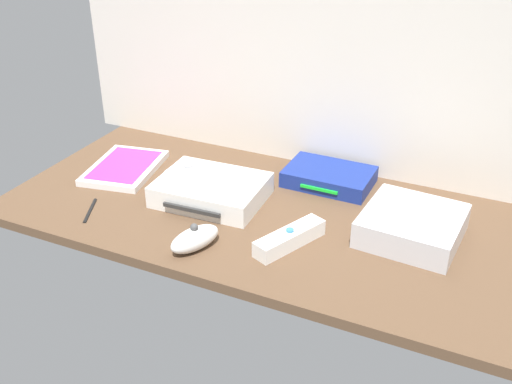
% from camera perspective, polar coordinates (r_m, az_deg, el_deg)
% --- Properties ---
extents(ground_plane, '(1.00, 0.48, 0.02)m').
position_cam_1_polar(ground_plane, '(1.19, 0.00, -2.11)').
color(ground_plane, brown).
rests_on(ground_plane, ground).
extents(back_wall, '(1.10, 0.01, 0.64)m').
position_cam_1_polar(back_wall, '(1.28, 4.83, 15.97)').
color(back_wall, silver).
rests_on(back_wall, ground).
extents(game_console, '(0.22, 0.17, 0.04)m').
position_cam_1_polar(game_console, '(1.21, -4.36, 0.11)').
color(game_console, white).
rests_on(game_console, ground_plane).
extents(mini_computer, '(0.18, 0.18, 0.05)m').
position_cam_1_polar(mini_computer, '(1.12, 14.55, -3.06)').
color(mini_computer, silver).
rests_on(mini_computer, ground_plane).
extents(game_case, '(0.17, 0.21, 0.02)m').
position_cam_1_polar(game_case, '(1.37, -12.33, 2.28)').
color(game_case, white).
rests_on(game_case, ground_plane).
extents(network_router, '(0.18, 0.13, 0.03)m').
position_cam_1_polar(network_router, '(1.28, 6.93, 1.45)').
color(network_router, navy).
rests_on(network_router, ground_plane).
extents(remote_wand, '(0.09, 0.15, 0.03)m').
position_cam_1_polar(remote_wand, '(1.07, 3.21, -4.40)').
color(remote_wand, white).
rests_on(remote_wand, ground_plane).
extents(remote_nunchuk, '(0.08, 0.11, 0.05)m').
position_cam_1_polar(remote_nunchuk, '(1.07, -5.82, -4.42)').
color(remote_nunchuk, white).
rests_on(remote_nunchuk, ground_plane).
extents(remote_classic_pad, '(0.14, 0.08, 0.02)m').
position_cam_1_polar(remote_classic_pad, '(1.21, -4.81, 1.64)').
color(remote_classic_pad, white).
rests_on(remote_classic_pad, game_console).
extents(stylus_pen, '(0.04, 0.08, 0.01)m').
position_cam_1_polar(stylus_pen, '(1.23, -15.47, -1.62)').
color(stylus_pen, black).
rests_on(stylus_pen, ground_plane).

